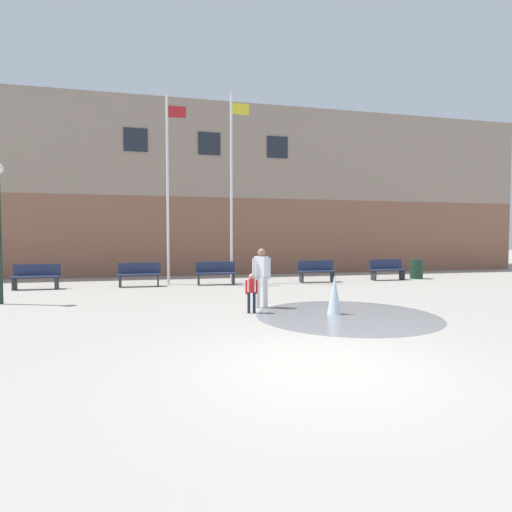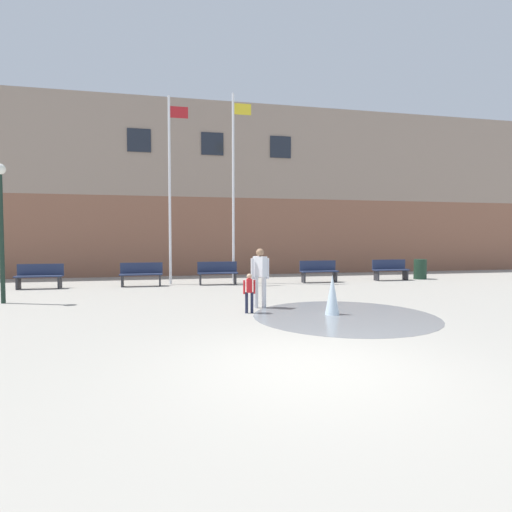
{
  "view_description": "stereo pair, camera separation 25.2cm",
  "coord_description": "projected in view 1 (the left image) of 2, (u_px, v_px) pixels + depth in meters",
  "views": [
    {
      "loc": [
        -2.2,
        -5.37,
        1.87
      ],
      "look_at": [
        0.62,
        6.93,
        1.3
      ],
      "focal_mm": 28.0,
      "sensor_mm": 36.0,
      "label": 1
    },
    {
      "loc": [
        -1.95,
        -5.42,
        1.87
      ],
      "look_at": [
        0.62,
        6.93,
        1.3
      ],
      "focal_mm": 28.0,
      "sensor_mm": 36.0,
      "label": 2
    }
  ],
  "objects": [
    {
      "name": "park_bench_near_trashcan",
      "position": [
        317.0,
        271.0,
        16.9
      ],
      "size": [
        1.6,
        0.44,
        0.91
      ],
      "color": "#28282D",
      "rests_on": "ground"
    },
    {
      "name": "library_building",
      "position": [
        204.0,
        195.0,
        22.76
      ],
      "size": [
        36.0,
        6.05,
        8.69
      ],
      "color": "brown",
      "rests_on": "ground"
    },
    {
      "name": "trash_can",
      "position": [
        416.0,
        269.0,
        18.33
      ],
      "size": [
        0.56,
        0.56,
        0.9
      ],
      "primitive_type": "cylinder",
      "color": "#193323",
      "rests_on": "ground"
    },
    {
      "name": "park_bench_far_left",
      "position": [
        36.0,
        276.0,
        14.53
      ],
      "size": [
        1.6,
        0.44,
        0.91
      ],
      "color": "#28282D",
      "rests_on": "ground"
    },
    {
      "name": "flagpole_right",
      "position": [
        232.0,
        183.0,
        16.46
      ],
      "size": [
        0.8,
        0.1,
        7.8
      ],
      "color": "silver",
      "rests_on": "ground"
    },
    {
      "name": "ground_plane",
      "position": [
        321.0,
        366.0,
        5.8
      ],
      "size": [
        100.0,
        100.0,
        0.0
      ],
      "primitive_type": "plane",
      "color": "#9E998E"
    },
    {
      "name": "adult_in_red",
      "position": [
        261.0,
        273.0,
        10.65
      ],
      "size": [
        0.5,
        0.39,
        1.59
      ],
      "rotation": [
        0.0,
        0.0,
        -0.92
      ],
      "color": "silver",
      "rests_on": "ground"
    },
    {
      "name": "splash_fountain",
      "position": [
        341.0,
        306.0,
        9.68
      ],
      "size": [
        4.38,
        4.38,
        0.98
      ],
      "color": "gray",
      "rests_on": "ground"
    },
    {
      "name": "child_running",
      "position": [
        252.0,
        290.0,
        9.9
      ],
      "size": [
        0.31,
        0.22,
        0.99
      ],
      "rotation": [
        0.0,
        0.0,
        1.5
      ],
      "color": "#1E233D",
      "rests_on": "ground"
    },
    {
      "name": "park_bench_center",
      "position": [
        216.0,
        273.0,
        16.03
      ],
      "size": [
        1.6,
        0.44,
        0.91
      ],
      "color": "#28282D",
      "rests_on": "ground"
    },
    {
      "name": "park_bench_left_of_flagpoles",
      "position": [
        139.0,
        274.0,
        15.37
      ],
      "size": [
        1.6,
        0.44,
        0.91
      ],
      "color": "#28282D",
      "rests_on": "ground"
    },
    {
      "name": "park_bench_far_right",
      "position": [
        387.0,
        269.0,
        17.76
      ],
      "size": [
        1.6,
        0.44,
        0.91
      ],
      "color": "#28282D",
      "rests_on": "ground"
    },
    {
      "name": "flagpole_left",
      "position": [
        168.0,
        185.0,
        15.89
      ],
      "size": [
        0.8,
        0.1,
        7.51
      ],
      "color": "silver",
      "rests_on": "ground"
    }
  ]
}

